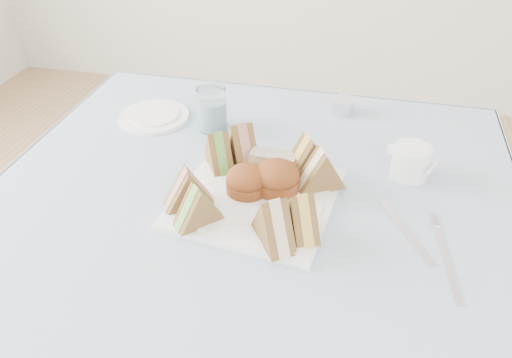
% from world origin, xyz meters
% --- Properties ---
extents(table, '(0.90, 0.90, 0.74)m').
position_xyz_m(table, '(0.00, 0.00, 0.37)').
color(table, brown).
rests_on(table, floor).
extents(tablecloth, '(1.02, 1.02, 0.01)m').
position_xyz_m(tablecloth, '(0.00, 0.00, 0.74)').
color(tablecloth, '#9AA8C6').
rests_on(tablecloth, table).
extents(serving_plate, '(0.31, 0.31, 0.01)m').
position_xyz_m(serving_plate, '(0.01, 0.02, 0.75)').
color(serving_plate, white).
rests_on(serving_plate, tablecloth).
extents(sandwich_fl_a, '(0.10, 0.08, 0.08)m').
position_xyz_m(sandwich_fl_a, '(-0.10, -0.04, 0.80)').
color(sandwich_fl_a, olive).
rests_on(sandwich_fl_a, serving_plate).
extents(sandwich_fl_b, '(0.09, 0.09, 0.08)m').
position_xyz_m(sandwich_fl_b, '(-0.07, -0.07, 0.80)').
color(sandwich_fl_b, olive).
rests_on(sandwich_fl_b, serving_plate).
extents(sandwich_fr_a, '(0.08, 0.10, 0.08)m').
position_xyz_m(sandwich_fr_a, '(0.11, -0.06, 0.80)').
color(sandwich_fr_a, olive).
rests_on(sandwich_fr_a, serving_plate).
extents(sandwich_fr_b, '(0.09, 0.10, 0.09)m').
position_xyz_m(sandwich_fr_b, '(0.07, -0.09, 0.80)').
color(sandwich_fr_b, olive).
rests_on(sandwich_fr_b, serving_plate).
extents(sandwich_bl_a, '(0.08, 0.10, 0.08)m').
position_xyz_m(sandwich_bl_a, '(-0.08, 0.10, 0.80)').
color(sandwich_bl_a, olive).
rests_on(sandwich_bl_a, serving_plate).
extents(sandwich_bl_b, '(0.09, 0.11, 0.09)m').
position_xyz_m(sandwich_bl_b, '(-0.04, 0.13, 0.80)').
color(sandwich_bl_b, olive).
rests_on(sandwich_bl_b, serving_plate).
extents(sandwich_br_a, '(0.10, 0.08, 0.08)m').
position_xyz_m(sandwich_br_a, '(0.13, 0.08, 0.80)').
color(sandwich_br_a, olive).
rests_on(sandwich_br_a, serving_plate).
extents(sandwich_br_b, '(0.10, 0.09, 0.08)m').
position_xyz_m(sandwich_br_b, '(0.09, 0.12, 0.80)').
color(sandwich_br_b, olive).
rests_on(sandwich_br_b, serving_plate).
extents(scone_left, '(0.09, 0.09, 0.05)m').
position_xyz_m(scone_left, '(-0.01, 0.03, 0.78)').
color(scone_left, maroon).
rests_on(scone_left, serving_plate).
extents(scone_right, '(0.10, 0.10, 0.06)m').
position_xyz_m(scone_right, '(0.05, 0.05, 0.79)').
color(scone_right, maroon).
rests_on(scone_right, serving_plate).
extents(pastry_slice, '(0.09, 0.04, 0.04)m').
position_xyz_m(pastry_slice, '(0.03, 0.11, 0.78)').
color(pastry_slice, tan).
rests_on(pastry_slice, serving_plate).
extents(side_plate, '(0.19, 0.19, 0.01)m').
position_xyz_m(side_plate, '(-0.30, 0.28, 0.75)').
color(side_plate, white).
rests_on(side_plate, tablecloth).
extents(water_glass, '(0.08, 0.08, 0.10)m').
position_xyz_m(water_glass, '(-0.15, 0.26, 0.80)').
color(water_glass, white).
rests_on(water_glass, tablecloth).
extents(tea_strainer, '(0.07, 0.07, 0.03)m').
position_xyz_m(tea_strainer, '(0.14, 0.41, 0.76)').
color(tea_strainer, silver).
rests_on(tea_strainer, tablecloth).
extents(knife, '(0.10, 0.16, 0.00)m').
position_xyz_m(knife, '(0.29, -0.00, 0.75)').
color(knife, silver).
rests_on(knife, tablecloth).
extents(fork, '(0.03, 0.17, 0.00)m').
position_xyz_m(fork, '(0.35, -0.07, 0.75)').
color(fork, silver).
rests_on(fork, tablecloth).
extents(creamer_jug, '(0.10, 0.10, 0.07)m').
position_xyz_m(creamer_jug, '(0.29, 0.17, 0.78)').
color(creamer_jug, white).
rests_on(creamer_jug, tablecloth).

